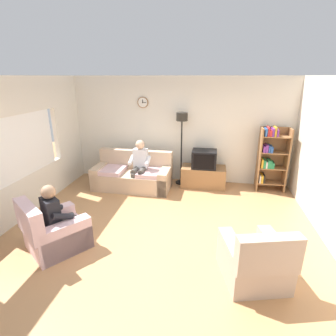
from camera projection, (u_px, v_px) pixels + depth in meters
ground_plane at (162, 231)px, 4.80m from camera, size 12.00×12.00×0.00m
back_wall_assembly at (181, 130)px, 6.82m from camera, size 6.20×0.17×2.70m
left_wall_assembly at (10, 153)px, 4.83m from camera, size 0.12×5.80×2.70m
couch at (133, 176)px, 6.61m from camera, size 1.92×0.92×0.90m
tv_stand at (203, 176)px, 6.71m from camera, size 1.10×0.56×0.52m
tv at (204, 159)px, 6.52m from camera, size 0.60×0.49×0.44m
bookshelf at (270, 157)px, 6.33m from camera, size 0.68×0.36×1.59m
floor_lamp at (182, 129)px, 6.49m from camera, size 0.28×0.28×1.85m
armchair_near_window at (55, 233)px, 4.25m from camera, size 1.17×1.18×0.90m
armchair_near_bookshelf at (254, 261)px, 3.59m from camera, size 0.99×1.05×0.90m
person_on_couch at (140, 163)px, 6.34m from camera, size 0.52×0.54×1.24m
person_in_left_armchair at (58, 214)px, 4.20m from camera, size 0.62×0.64×1.12m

